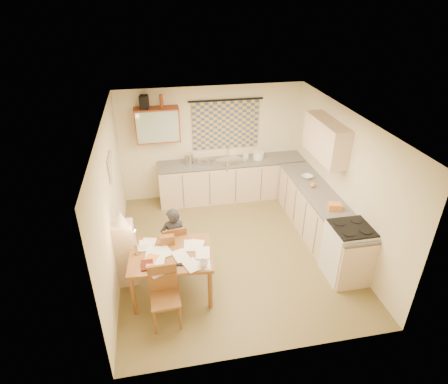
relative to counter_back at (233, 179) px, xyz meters
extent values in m
cube|color=brown|center=(-0.42, -1.95, -0.46)|extent=(4.00, 4.50, 0.02)
cube|color=white|center=(-0.42, -1.95, 2.06)|extent=(4.00, 4.50, 0.02)
cube|color=beige|center=(-0.42, 0.31, 0.80)|extent=(4.00, 0.02, 2.50)
cube|color=beige|center=(-0.42, -4.21, 0.80)|extent=(4.00, 0.02, 2.50)
cube|color=beige|center=(-2.43, -1.95, 0.80)|extent=(0.02, 4.50, 2.50)
cube|color=beige|center=(1.59, -1.95, 0.80)|extent=(0.02, 4.50, 2.50)
cube|color=#364A7D|center=(-0.12, 0.27, 1.20)|extent=(1.45, 0.03, 1.05)
cylinder|color=black|center=(-0.12, 0.25, 1.75)|extent=(1.60, 0.04, 0.04)
cube|color=maroon|center=(-1.57, 0.13, 1.35)|extent=(0.90, 0.34, 0.70)
cube|color=#99B2A5|center=(-1.57, -0.04, 1.35)|extent=(0.84, 0.02, 0.64)
cube|color=#D2B090|center=(1.41, -1.40, 1.40)|extent=(0.34, 1.30, 0.70)
cube|color=beige|center=(-2.39, -1.55, 1.25)|extent=(0.04, 0.50, 0.40)
cube|color=white|center=(-2.36, -1.55, 1.25)|extent=(0.01, 0.42, 0.32)
cube|color=#D2B090|center=(0.00, 0.00, -0.02)|extent=(3.30, 0.60, 0.86)
cube|color=#585553|center=(0.00, 0.00, 0.45)|extent=(3.30, 0.62, 0.04)
cube|color=#D2B090|center=(1.28, -1.85, -0.02)|extent=(0.60, 2.95, 0.86)
cube|color=#585553|center=(1.28, -1.85, 0.45)|extent=(0.62, 2.95, 0.04)
cube|color=white|center=(1.28, -2.96, 0.02)|extent=(0.63, 0.63, 0.95)
cube|color=black|center=(1.28, -2.96, 0.51)|extent=(0.60, 0.60, 0.03)
cube|color=silver|center=(-0.06, 0.00, 0.43)|extent=(0.69, 0.64, 0.10)
cylinder|color=silver|center=(-0.09, 0.18, 0.61)|extent=(0.03, 0.03, 0.28)
cube|color=silver|center=(-0.63, 0.00, 0.50)|extent=(0.43, 0.41, 0.06)
cylinder|color=silver|center=(-0.97, 0.00, 0.59)|extent=(0.23, 0.23, 0.24)
cylinder|color=white|center=(0.57, 0.00, 0.55)|extent=(0.27, 0.27, 0.16)
imported|color=white|center=(0.30, 0.05, 0.56)|extent=(0.14, 0.14, 0.18)
imported|color=white|center=(1.28, -1.10, 0.49)|extent=(0.37, 0.37, 0.05)
cube|color=orange|center=(1.28, -2.33, 0.53)|extent=(0.25, 0.21, 0.12)
sphere|color=orange|center=(1.23, -1.50, 0.52)|extent=(0.10, 0.10, 0.10)
cube|color=black|center=(-1.79, 0.13, 1.83)|extent=(0.19, 0.23, 0.26)
cylinder|color=#195926|center=(-1.76, 0.13, 1.83)|extent=(0.08, 0.08, 0.26)
cylinder|color=maroon|center=(-1.45, 0.13, 1.83)|extent=(0.08, 0.08, 0.26)
cube|color=brown|center=(-1.56, -2.78, 0.27)|extent=(1.31, 1.04, 0.05)
cube|color=brown|center=(-1.49, -2.17, -0.03)|extent=(0.45, 0.45, 0.04)
cube|color=brown|center=(-1.47, -2.35, 0.21)|extent=(0.40, 0.10, 0.43)
cube|color=brown|center=(-1.70, -3.41, -0.01)|extent=(0.43, 0.43, 0.04)
cube|color=brown|center=(-1.71, -3.22, 0.23)|extent=(0.41, 0.06, 0.45)
imported|color=black|center=(-1.48, -2.22, 0.14)|extent=(0.46, 0.33, 1.18)
cube|color=#D2B090|center=(-2.26, -2.41, 0.11)|extent=(0.32, 0.30, 1.13)
cone|color=beige|center=(-2.26, -2.41, 0.79)|extent=(0.20, 0.20, 0.22)
cube|color=brown|center=(-1.59, -2.55, 0.38)|extent=(0.22, 0.11, 0.16)
imported|color=white|center=(-1.12, -3.17, 0.35)|extent=(0.14, 0.14, 0.10)
imported|color=maroon|center=(-2.00, -3.01, 0.31)|extent=(0.18, 0.24, 0.02)
imported|color=orange|center=(-1.95, -2.85, 0.31)|extent=(0.41, 0.42, 0.02)
cube|color=orange|center=(-1.87, -3.06, 0.32)|extent=(0.13, 0.09, 0.04)
cube|color=black|center=(-1.44, -3.09, 0.31)|extent=(0.14, 0.06, 0.02)
cylinder|color=silver|center=(-2.07, -2.70, 0.39)|extent=(0.07, 0.07, 0.18)
cylinder|color=white|center=(-2.06, -2.69, 0.59)|extent=(0.02, 0.02, 0.22)
sphere|color=#FFCC66|center=(-2.05, -2.67, 0.71)|extent=(0.02, 0.02, 0.02)
cube|color=white|center=(-1.12, -3.10, 0.30)|extent=(0.23, 0.31, 0.00)
cube|color=white|center=(-1.81, -2.94, 0.30)|extent=(0.30, 0.35, 0.00)
cube|color=white|center=(-1.80, -3.13, 0.30)|extent=(0.32, 0.36, 0.00)
cube|color=white|center=(-1.16, -2.67, 0.30)|extent=(0.31, 0.35, 0.00)
cube|color=white|center=(-1.24, -2.65, 0.31)|extent=(0.24, 0.32, 0.00)
cube|color=white|center=(-1.83, -2.72, 0.31)|extent=(0.25, 0.32, 0.00)
cube|color=white|center=(-1.89, -2.49, 0.31)|extent=(0.27, 0.34, 0.00)
cube|color=white|center=(-1.94, -2.53, 0.31)|extent=(0.23, 0.31, 0.00)
cube|color=white|center=(-1.67, -2.73, 0.31)|extent=(0.30, 0.35, 0.00)
cube|color=white|center=(-1.28, -3.13, 0.31)|extent=(0.30, 0.35, 0.00)
cube|color=white|center=(-1.42, -2.89, 0.31)|extent=(0.29, 0.35, 0.00)
cube|color=white|center=(-1.77, -2.98, 0.32)|extent=(0.25, 0.33, 0.00)
cube|color=white|center=(-1.09, -2.88, 0.32)|extent=(0.25, 0.32, 0.00)
camera|label=1|loc=(-1.62, -7.35, 3.86)|focal=30.00mm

